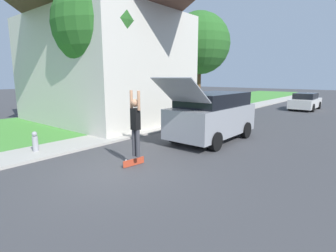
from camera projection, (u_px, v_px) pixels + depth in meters
The scene contains 11 objects.
ground_plane at pixel (116, 171), 7.89m from camera, with size 120.00×120.00×0.00m, color #3D3D3F.
lawn at pixel (109, 119), 17.44m from camera, with size 10.00×80.00×0.08m.
sidewalk at pixel (159, 126), 14.68m from camera, with size 1.80×80.00×0.10m.
house at pixel (102, 43), 16.20m from camera, with size 10.21×7.89×9.16m.
lawn_tree_near at pixel (98, 26), 12.89m from camera, with size 4.39×4.39×7.40m.
lawn_tree_far at pixel (199, 44), 18.99m from camera, with size 4.44×4.44×7.30m.
suv_parked at pixel (212, 115), 11.48m from camera, with size 2.21×5.22×2.77m.
car_down_street at pixel (305, 102), 22.39m from camera, with size 1.90×4.31×1.42m.
skateboarder at pixel (135, 123), 7.97m from camera, with size 0.41×0.24×2.05m.
skateboard at pixel (134, 162), 8.30m from camera, with size 0.18×0.79×0.26m.
fire_hydrant at pixel (35, 142), 9.53m from camera, with size 0.20×0.20×0.74m.
Camera 1 is at (5.99, -4.79, 2.79)m, focal length 28.00 mm.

